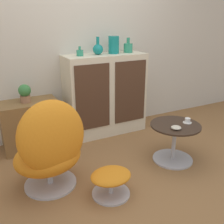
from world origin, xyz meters
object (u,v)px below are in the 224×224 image
object	(u,v)px
vase_inner_left	(98,49)
potted_plant	(25,93)
bowl	(176,128)
vase_leftmost	(80,53)
tv_console	(31,125)
vase_rightmost	(128,47)
egg_chair	(50,147)
teacup	(187,121)
coffee_table	(174,140)
ottoman	(111,179)
vase_inner_right	(114,45)
sideboard	(105,95)

from	to	relation	value
vase_inner_left	potted_plant	distance (m)	1.06
bowl	vase_leftmost	bearing A→B (deg)	117.14
tv_console	vase_rightmost	bearing A→B (deg)	-0.13
egg_chair	teacup	distance (m)	1.53
vase_rightmost	coffee_table	bearing A→B (deg)	-90.74
tv_console	teacup	size ratio (longest dim) A/B	7.01
ottoman	vase_inner_right	size ratio (longest dim) A/B	1.69
coffee_table	potted_plant	size ratio (longest dim) A/B	2.56
tv_console	vase_inner_left	size ratio (longest dim) A/B	3.08
vase_leftmost	coffee_table	bearing A→B (deg)	-57.75
egg_chair	vase_leftmost	bearing A→B (deg)	54.50
vase_inner_right	bowl	xyz separation A→B (m)	(0.13, -1.18, -0.75)
ottoman	coffee_table	bearing A→B (deg)	13.99
vase_inner_left	ottoman	bearing A→B (deg)	-110.30
vase_rightmost	teacup	size ratio (longest dim) A/B	2.01
potted_plant	vase_rightmost	bearing A→B (deg)	-0.16
sideboard	teacup	bearing A→B (deg)	-65.94
coffee_table	vase_leftmost	distance (m)	1.56
egg_chair	potted_plant	size ratio (longest dim) A/B	4.22
vase_inner_left	bowl	size ratio (longest dim) A/B	2.08
tv_console	teacup	world-z (taller)	tv_console
ottoman	vase_inner_left	bearing A→B (deg)	69.70
egg_chair	teacup	xyz separation A→B (m)	(1.52, -0.14, 0.03)
coffee_table	potted_plant	distance (m)	1.83
vase_leftmost	potted_plant	bearing A→B (deg)	179.69
egg_chair	vase_leftmost	distance (m)	1.37
vase_inner_left	bowl	distance (m)	1.42
potted_plant	sideboard	bearing A→B (deg)	-0.42
ottoman	coffee_table	xyz separation A→B (m)	(0.92, 0.23, 0.09)
teacup	bowl	size ratio (longest dim) A/B	0.92
vase_inner_left	bowl	bearing A→B (deg)	-73.15
tv_console	sideboard	bearing A→B (deg)	-0.40
ottoman	vase_leftmost	bearing A→B (deg)	79.74
bowl	ottoman	bearing A→B (deg)	-171.13
tv_console	vase_inner_right	size ratio (longest dim) A/B	3.06
ottoman	vase_rightmost	distance (m)	1.90
egg_chair	ottoman	xyz separation A→B (m)	(0.45, -0.35, -0.27)
potted_plant	teacup	xyz separation A→B (m)	(1.55, -1.10, -0.25)
sideboard	egg_chair	distance (m)	1.41
egg_chair	coffee_table	xyz separation A→B (m)	(1.37, -0.12, -0.19)
tv_console	vase_rightmost	xyz separation A→B (m)	(1.38, -0.00, 0.87)
egg_chair	vase_rightmost	size ratio (longest dim) A/B	4.66
ottoman	potted_plant	xyz separation A→B (m)	(-0.47, 1.32, 0.55)
vase_rightmost	bowl	distance (m)	1.38
egg_chair	ottoman	distance (m)	0.63
egg_chair	vase_leftmost	size ratio (longest dim) A/B	7.81
egg_chair	ottoman	size ratio (longest dim) A/B	2.41
ottoman	coffee_table	distance (m)	0.95
vase_inner_left	bowl	xyz separation A→B (m)	(0.36, -1.18, -0.71)
egg_chair	bowl	xyz separation A→B (m)	(1.29, -0.22, 0.03)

